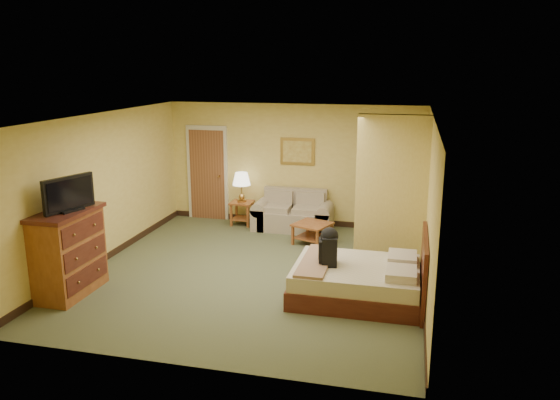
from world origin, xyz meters
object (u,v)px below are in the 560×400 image
(loveseat, at_px, (293,217))
(coffee_table, at_px, (312,229))
(dresser, at_px, (68,252))
(bed, at_px, (361,280))

(loveseat, bearing_deg, coffee_table, -56.11)
(dresser, bearing_deg, bed, 11.40)
(bed, bearing_deg, loveseat, 118.57)
(dresser, relative_size, bed, 0.68)
(loveseat, distance_m, coffee_table, 1.02)
(loveseat, distance_m, bed, 3.62)
(dresser, bearing_deg, coffee_table, 45.58)
(coffee_table, height_order, bed, bed)
(coffee_table, bearing_deg, bed, -63.52)
(coffee_table, relative_size, bed, 0.43)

